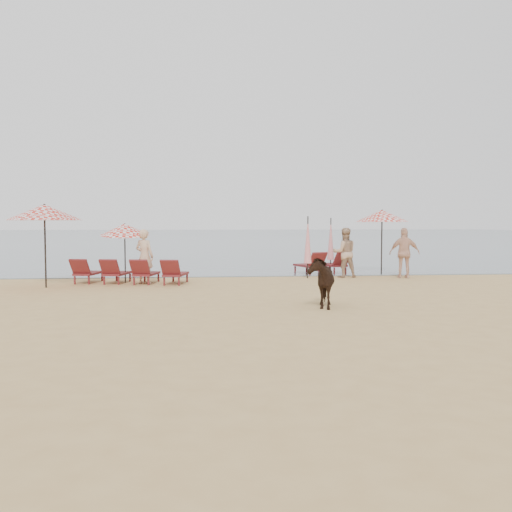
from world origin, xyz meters
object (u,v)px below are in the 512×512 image
(umbrella_closed_right, at_px, (331,239))
(beachgoer_right_b, at_px, (405,253))
(umbrella_open_left_a, at_px, (44,212))
(cow, at_px, (320,281))
(beachgoer_left, at_px, (144,256))
(umbrella_open_right, at_px, (382,216))
(umbrella_open_left_b, at_px, (125,229))
(lounger_cluster_right, at_px, (323,264))
(lounger_cluster_left, at_px, (130,272))
(beachgoer_right_a, at_px, (345,253))
(umbrella_closed_left, at_px, (308,240))

(umbrella_closed_right, bearing_deg, beachgoer_right_b, -45.07)
(umbrella_open_left_a, relative_size, cow, 1.78)
(beachgoer_left, bearing_deg, umbrella_open_right, -134.59)
(umbrella_closed_right, bearing_deg, umbrella_open_left_b, -160.39)
(cow, xyz_separation_m, beachgoer_left, (-4.80, 5.87, 0.30))
(lounger_cluster_right, xyz_separation_m, beachgoer_left, (-6.82, -2.80, 0.49))
(lounger_cluster_left, relative_size, beachgoer_right_a, 2.10)
(lounger_cluster_right, relative_size, umbrella_closed_left, 0.94)
(cow, bearing_deg, umbrella_closed_right, 84.31)
(cow, xyz_separation_m, beachgoer_right_b, (4.72, 6.88, 0.31))
(umbrella_open_left_b, bearing_deg, beachgoer_right_a, -6.99)
(umbrella_open_left_b, bearing_deg, umbrella_closed_right, 5.43)
(umbrella_open_left_b, relative_size, umbrella_closed_left, 0.92)
(beachgoer_right_b, bearing_deg, lounger_cluster_left, 18.16)
(umbrella_open_right, height_order, umbrella_closed_left, umbrella_open_right)
(umbrella_open_right, relative_size, umbrella_closed_right, 1.14)
(lounger_cluster_right, distance_m, cow, 8.90)
(lounger_cluster_left, bearing_deg, umbrella_open_left_a, -149.61)
(lounger_cluster_right, xyz_separation_m, umbrella_open_right, (2.31, -0.32, 1.90))
(umbrella_open_right, distance_m, beachgoer_left, 9.56)
(lounger_cluster_right, distance_m, umbrella_open_right, 3.01)
(lounger_cluster_left, relative_size, umbrella_open_left_b, 1.86)
(lounger_cluster_left, relative_size, umbrella_open_left_a, 1.48)
(lounger_cluster_left, distance_m, lounger_cluster_right, 7.83)
(umbrella_open_right, height_order, beachgoer_left, umbrella_open_right)
(lounger_cluster_left, height_order, umbrella_closed_right, umbrella_closed_right)
(umbrella_closed_left, bearing_deg, lounger_cluster_left, -168.72)
(lounger_cluster_right, distance_m, umbrella_open_left_a, 10.70)
(umbrella_closed_left, distance_m, umbrella_closed_right, 2.44)
(cow, relative_size, beachgoer_left, 0.81)
(umbrella_open_left_b, relative_size, cow, 1.41)
(umbrella_closed_left, bearing_deg, beachgoer_right_b, -4.13)
(lounger_cluster_left, distance_m, beachgoer_left, 0.72)
(umbrella_open_left_a, relative_size, umbrella_open_left_b, 1.26)
(umbrella_closed_right, distance_m, cow, 9.51)
(beachgoer_right_a, bearing_deg, beachgoer_left, 12.60)
(lounger_cluster_right, height_order, umbrella_closed_right, umbrella_closed_right)
(umbrella_open_right, height_order, umbrella_closed_right, umbrella_open_right)
(umbrella_open_left_a, height_order, beachgoer_left, umbrella_open_left_a)
(umbrella_closed_right, xyz_separation_m, beachgoer_right_b, (2.28, -2.29, -0.45))
(umbrella_closed_left, xyz_separation_m, beachgoer_right_b, (3.63, -0.26, -0.48))
(lounger_cluster_left, bearing_deg, beachgoer_right_a, 23.12)
(lounger_cluster_right, bearing_deg, umbrella_closed_left, -138.81)
(umbrella_open_left_a, xyz_separation_m, umbrella_closed_right, (10.29, 4.13, -1.01))
(lounger_cluster_right, bearing_deg, beachgoer_left, -175.28)
(lounger_cluster_right, height_order, beachgoer_left, beachgoer_left)
(umbrella_closed_left, height_order, beachgoer_right_b, umbrella_closed_left)
(umbrella_open_left_b, distance_m, umbrella_closed_right, 8.45)
(beachgoer_left, bearing_deg, umbrella_open_left_a, 45.44)
(lounger_cluster_left, xyz_separation_m, beachgoer_left, (0.50, 0.00, 0.52))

